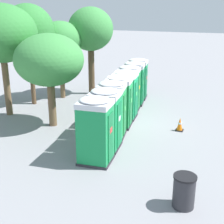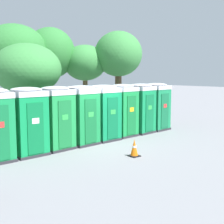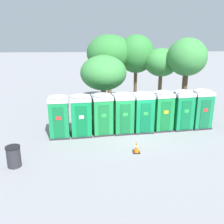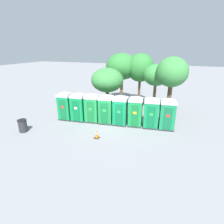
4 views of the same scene
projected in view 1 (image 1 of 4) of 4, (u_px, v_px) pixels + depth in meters
ground_plane at (126, 122)px, 16.00m from camera, size 120.00×120.00×0.00m
portapotty_0 at (96, 130)px, 11.50m from camera, size 1.27×1.30×2.54m
portapotty_1 at (105, 119)px, 12.68m from camera, size 1.35×1.32×2.54m
portapotty_2 at (112, 109)px, 13.88m from camera, size 1.39×1.38×2.54m
portapotty_3 at (119, 101)px, 15.05m from camera, size 1.36×1.36×2.54m
portapotty_4 at (125, 94)px, 16.23m from camera, size 1.30×1.31×2.54m
portapotty_5 at (129, 88)px, 17.43m from camera, size 1.30×1.33×2.54m
portapotty_6 at (134, 83)px, 18.60m from camera, size 1.41×1.38×2.54m
portapotty_7 at (138, 78)px, 19.79m from camera, size 1.39×1.36×2.54m
street_tree_0 at (49, 60)px, 14.50m from camera, size 3.25×3.25×4.48m
street_tree_1 at (60, 40)px, 19.09m from camera, size 2.63×2.63×4.80m
street_tree_2 at (28, 32)px, 17.59m from camera, size 2.96×2.96×5.80m
street_tree_3 at (1, 34)px, 15.71m from camera, size 3.65×3.65×5.80m
street_tree_4 at (91, 30)px, 19.84m from camera, size 2.89×2.89×5.62m
trash_can at (184, 191)px, 9.07m from camera, size 0.68×0.68×1.02m
traffic_cone at (180, 124)px, 14.76m from camera, size 0.36×0.36×0.64m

